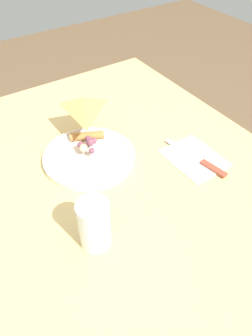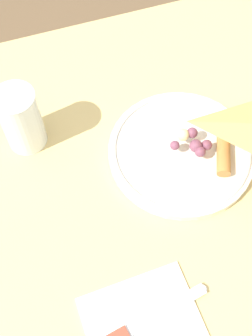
{
  "view_description": "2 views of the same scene",
  "coord_description": "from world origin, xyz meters",
  "px_view_note": "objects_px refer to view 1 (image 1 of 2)",
  "views": [
    {
      "loc": [
        -0.57,
        0.35,
        1.39
      ],
      "look_at": [
        -0.08,
        0.03,
        0.83
      ],
      "focal_mm": 35.0,
      "sensor_mm": 36.0,
      "label": 1
    },
    {
      "loc": [
        -0.15,
        -0.3,
        1.41
      ],
      "look_at": [
        -0.03,
        0.04,
        0.78
      ],
      "focal_mm": 45.0,
      "sensor_mm": 36.0,
      "label": 2
    }
  ],
  "objects_px": {
    "milk_glass": "(94,225)",
    "butter_knife": "(198,159)",
    "dining_table": "(119,193)",
    "plate_pizza": "(89,155)",
    "napkin_folded": "(194,158)"
  },
  "relations": [
    {
      "from": "plate_pizza",
      "to": "milk_glass",
      "type": "height_order",
      "value": "milk_glass"
    },
    {
      "from": "dining_table",
      "to": "butter_knife",
      "type": "distance_m",
      "value": 0.26
    },
    {
      "from": "butter_knife",
      "to": "plate_pizza",
      "type": "bearing_deg",
      "value": 45.52
    },
    {
      "from": "dining_table",
      "to": "butter_knife",
      "type": "bearing_deg",
      "value": -115.09
    },
    {
      "from": "plate_pizza",
      "to": "napkin_folded",
      "type": "height_order",
      "value": "plate_pizza"
    },
    {
      "from": "napkin_folded",
      "to": "butter_knife",
      "type": "bearing_deg",
      "value": -170.77
    },
    {
      "from": "milk_glass",
      "to": "napkin_folded",
      "type": "bearing_deg",
      "value": -76.69
    },
    {
      "from": "dining_table",
      "to": "plate_pizza",
      "type": "distance_m",
      "value": 0.15
    },
    {
      "from": "milk_glass",
      "to": "butter_knife",
      "type": "height_order",
      "value": "milk_glass"
    },
    {
      "from": "dining_table",
      "to": "butter_knife",
      "type": "xyz_separation_m",
      "value": [
        -0.1,
        -0.21,
        0.11
      ]
    },
    {
      "from": "plate_pizza",
      "to": "butter_knife",
      "type": "bearing_deg",
      "value": -125.25
    },
    {
      "from": "napkin_folded",
      "to": "butter_knife",
      "type": "relative_size",
      "value": 0.78
    },
    {
      "from": "butter_knife",
      "to": "dining_table",
      "type": "bearing_deg",
      "value": 55.68
    },
    {
      "from": "napkin_folded",
      "to": "milk_glass",
      "type": "bearing_deg",
      "value": 103.31
    },
    {
      "from": "plate_pizza",
      "to": "napkin_folded",
      "type": "bearing_deg",
      "value": -123.67
    }
  ]
}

